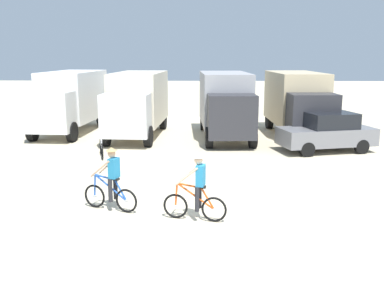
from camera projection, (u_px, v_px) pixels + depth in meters
ground_plane at (206, 218)px, 11.75m from camera, size 120.00×120.00×0.00m
box_truck_avon_van at (70, 99)px, 24.24m from camera, size 2.78×6.88×3.35m
box_truck_cream_rv at (138, 101)px, 23.05m from camera, size 2.68×6.85×3.35m
box_truck_grey_hauler at (225, 102)px, 22.72m from camera, size 2.74×6.87×3.35m
box_truck_tan_camper at (297, 101)px, 23.17m from camera, size 2.67×6.85×3.35m
sedan_parked at (327, 132)px, 19.57m from camera, size 4.50×2.74×1.76m
cyclist_orange_shirt at (111, 181)px, 12.16m from camera, size 1.63×0.76×1.82m
cyclist_cowboy_hat at (197, 190)px, 11.42m from camera, size 1.70×0.58×1.82m
bicycle_spare at (101, 147)px, 18.66m from camera, size 0.65×1.68×0.97m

